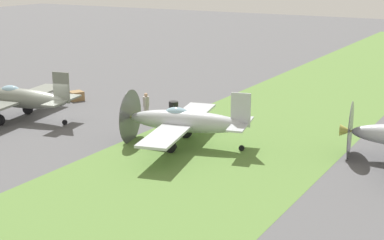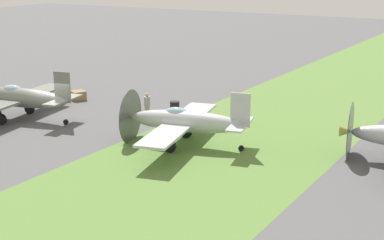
# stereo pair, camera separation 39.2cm
# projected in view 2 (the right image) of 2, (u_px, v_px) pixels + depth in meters

# --- Properties ---
(ground_plane) EXTENTS (160.00, 160.00, 0.00)m
(ground_plane) POSITION_uv_depth(u_px,v_px,m) (56.00, 123.00, 34.63)
(ground_plane) COLOR #515154
(grass_verge) EXTENTS (120.00, 11.00, 0.01)m
(grass_verge) POSITION_uv_depth(u_px,v_px,m) (219.00, 153.00, 29.00)
(grass_verge) COLOR #567A38
(grass_verge) RESTS_ON ground
(airplane_lead) EXTENTS (9.44, 7.53, 3.34)m
(airplane_lead) POSITION_uv_depth(u_px,v_px,m) (19.00, 97.00, 34.98)
(airplane_lead) COLOR slate
(airplane_lead) RESTS_ON ground
(airplane_wingman) EXTENTS (8.99, 7.20, 3.19)m
(airplane_wingman) POSITION_uv_depth(u_px,v_px,m) (184.00, 121.00, 29.92)
(airplane_wingman) COLOR #B2B7BC
(airplane_wingman) RESTS_ON ground
(ground_crew_mechanic) EXTENTS (0.57, 0.38, 1.73)m
(ground_crew_mechanic) POSITION_uv_depth(u_px,v_px,m) (147.00, 106.00, 34.94)
(ground_crew_mechanic) COLOR #9E998E
(ground_crew_mechanic) RESTS_ON ground
(fuel_drum) EXTENTS (0.60, 0.60, 0.90)m
(fuel_drum) POSITION_uv_depth(u_px,v_px,m) (175.00, 108.00, 36.24)
(fuel_drum) COLOR black
(fuel_drum) RESTS_ON ground
(supply_crate) EXTENTS (1.20, 1.20, 0.64)m
(supply_crate) POSITION_uv_depth(u_px,v_px,m) (78.00, 95.00, 40.36)
(supply_crate) COLOR olive
(supply_crate) RESTS_ON ground
(runway_marker_cone) EXTENTS (0.36, 0.36, 0.44)m
(runway_marker_cone) POSITION_uv_depth(u_px,v_px,m) (203.00, 114.00, 35.67)
(runway_marker_cone) COLOR orange
(runway_marker_cone) RESTS_ON ground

